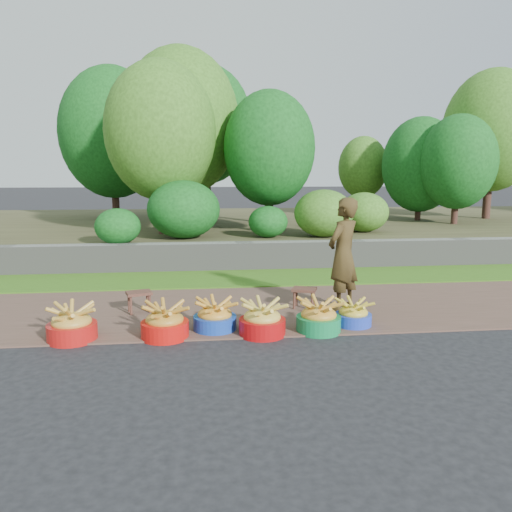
{
  "coord_description": "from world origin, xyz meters",
  "views": [
    {
      "loc": [
        -0.84,
        -5.46,
        1.9
      ],
      "look_at": [
        -0.08,
        1.3,
        0.75
      ],
      "focal_mm": 35.0,
      "sensor_mm": 36.0,
      "label": 1
    }
  ],
  "objects": [
    {
      "name": "ground_plane",
      "position": [
        0.0,
        0.0,
        0.0
      ],
      "size": [
        120.0,
        120.0,
        0.0
      ],
      "primitive_type": "plane",
      "color": "black",
      "rests_on": "ground"
    },
    {
      "name": "dirt_shoulder",
      "position": [
        0.0,
        1.25,
        0.01
      ],
      "size": [
        80.0,
        2.5,
        0.02
      ],
      "primitive_type": "cube",
      "color": "brown",
      "rests_on": "ground"
    },
    {
      "name": "grass_verge",
      "position": [
        0.0,
        3.25,
        0.02
      ],
      "size": [
        80.0,
        1.5,
        0.04
      ],
      "primitive_type": "cube",
      "color": "#3B6E19",
      "rests_on": "ground"
    },
    {
      "name": "retaining_wall",
      "position": [
        0.0,
        4.1,
        0.28
      ],
      "size": [
        80.0,
        0.35,
        0.55
      ],
      "primitive_type": "cube",
      "color": "slate",
      "rests_on": "ground"
    },
    {
      "name": "earth_bank",
      "position": [
        0.0,
        9.0,
        0.25
      ],
      "size": [
        80.0,
        10.0,
        0.5
      ],
      "primitive_type": "cube",
      "color": "#464427",
      "rests_on": "ground"
    },
    {
      "name": "vegetation",
      "position": [
        -0.37,
        8.27,
        2.71
      ],
      "size": [
        34.05,
        8.41,
        4.58
      ],
      "color": "#3A211B",
      "rests_on": "earth_bank"
    },
    {
      "name": "basin_a",
      "position": [
        -2.32,
        0.19,
        0.19
      ],
      "size": [
        0.56,
        0.56,
        0.42
      ],
      "color": "#B31411",
      "rests_on": "ground"
    },
    {
      "name": "basin_b",
      "position": [
        -1.27,
        0.16,
        0.18
      ],
      "size": [
        0.55,
        0.55,
        0.41
      ],
      "color": "red",
      "rests_on": "ground"
    },
    {
      "name": "basin_c",
      "position": [
        -0.69,
        0.36,
        0.17
      ],
      "size": [
        0.52,
        0.52,
        0.39
      ],
      "color": "#153CA7",
      "rests_on": "ground"
    },
    {
      "name": "basin_d",
      "position": [
        -0.14,
        0.14,
        0.18
      ],
      "size": [
        0.55,
        0.55,
        0.41
      ],
      "color": "#AA0B0D",
      "rests_on": "ground"
    },
    {
      "name": "basin_e",
      "position": [
        0.55,
        0.18,
        0.18
      ],
      "size": [
        0.54,
        0.54,
        0.4
      ],
      "color": "#107D3F",
      "rests_on": "ground"
    },
    {
      "name": "basin_f",
      "position": [
        1.03,
        0.34,
        0.15
      ],
      "size": [
        0.45,
        0.45,
        0.34
      ],
      "color": "#1F3BBD",
      "rests_on": "ground"
    },
    {
      "name": "stool_left",
      "position": [
        -1.68,
        1.21,
        0.25
      ],
      "size": [
        0.38,
        0.33,
        0.29
      ],
      "rotation": [
        0.0,
        0.0,
        0.28
      ],
      "color": "#4E2D22",
      "rests_on": "dirt_shoulder"
    },
    {
      "name": "stool_right",
      "position": [
        0.58,
        1.18,
        0.25
      ],
      "size": [
        0.39,
        0.35,
        0.28
      ],
      "rotation": [
        0.0,
        0.0,
        -0.37
      ],
      "color": "#4E2D22",
      "rests_on": "dirt_shoulder"
    },
    {
      "name": "vendor_woman",
      "position": [
        1.08,
        1.05,
        0.79
      ],
      "size": [
        0.66,
        0.65,
        1.54
      ],
      "primitive_type": "imported",
      "rotation": [
        0.0,
        0.0,
        3.89
      ],
      "color": "black",
      "rests_on": "dirt_shoulder"
    }
  ]
}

